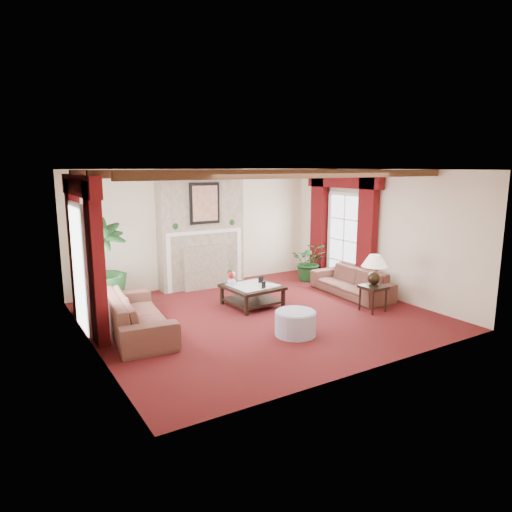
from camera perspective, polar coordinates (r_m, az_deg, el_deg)
floor at (r=8.63m, az=0.49°, el=-7.47°), size 6.00×6.00×0.00m
ceiling at (r=8.18m, az=0.53°, el=10.75°), size 6.00×6.00×0.00m
back_wall at (r=10.71m, az=-7.32°, el=3.50°), size 6.00×0.02×2.70m
left_wall at (r=7.21m, az=-20.17°, el=-0.80°), size 0.02×5.50×2.70m
right_wall at (r=10.20m, az=14.98°, el=2.83°), size 0.02×5.50×2.70m
ceiling_beams at (r=8.18m, az=0.52°, el=10.33°), size 6.00×3.00×0.12m
fireplace at (r=10.43m, az=-7.05°, el=10.75°), size 2.00×0.52×2.70m
french_door_left at (r=8.08m, az=-21.77°, el=5.91°), size 0.10×1.10×2.16m
french_door_right at (r=10.81m, az=11.22°, el=7.61°), size 0.10×1.10×2.16m
curtains_left at (r=8.08m, az=-21.21°, el=8.94°), size 0.20×2.40×2.55m
curtains_right at (r=10.72m, az=10.86°, el=9.84°), size 0.20×2.40×2.55m
sofa_left at (r=7.91m, az=-14.72°, el=-6.24°), size 2.40×1.14×0.88m
sofa_right at (r=10.11m, az=11.84°, el=-2.66°), size 2.04×0.79×0.77m
potted_palm at (r=9.19m, az=-18.83°, el=-3.66°), size 1.21×1.91×1.01m
small_plant at (r=11.24m, az=6.70°, el=-1.21°), size 1.75×1.76×0.73m
coffee_table at (r=9.19m, az=-0.48°, el=-4.97°), size 1.08×1.08×0.41m
side_table at (r=9.11m, az=14.39°, el=-5.16°), size 0.51×0.51×0.51m
ottoman at (r=7.66m, az=4.95°, el=-8.40°), size 0.68×0.68×0.40m
table_lamp at (r=8.97m, az=14.56°, el=-1.69°), size 0.49×0.49×0.62m
flower_vase at (r=9.17m, az=-3.08°, el=-3.10°), size 0.31×0.31×0.18m
book at (r=8.99m, az=1.56°, el=-2.95°), size 0.24×0.14×0.31m
photo_frame_a at (r=8.88m, az=0.96°, el=-3.66°), size 0.11×0.06×0.15m
photo_frame_b at (r=9.31m, az=0.61°, el=-2.99°), size 0.11×0.03×0.14m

